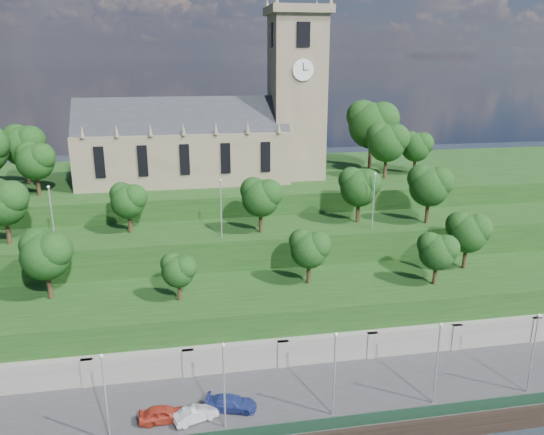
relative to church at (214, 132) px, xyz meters
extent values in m
cube|color=#2D2D30|center=(-0.79, -39.98, -21.52)|extent=(160.00, 12.00, 2.00)
cube|color=#163120|center=(-0.79, -45.38, -19.92)|extent=(160.00, 0.10, 1.20)
cube|color=slate|center=(-0.79, -33.98, -20.02)|extent=(160.00, 2.00, 5.00)
cube|color=slate|center=(-15.79, -34.78, -20.02)|extent=(1.20, 0.60, 5.00)
cube|color=slate|center=(-5.79, -34.78, -20.02)|extent=(1.20, 0.60, 5.00)
cube|color=slate|center=(4.21, -34.78, -20.02)|extent=(1.20, 0.60, 5.00)
cube|color=slate|center=(14.21, -34.78, -20.02)|extent=(1.20, 0.60, 5.00)
cube|color=slate|center=(24.21, -34.78, -20.02)|extent=(1.20, 0.60, 5.00)
cube|color=slate|center=(34.21, -34.78, -20.02)|extent=(1.20, 0.60, 5.00)
cube|color=#153511|center=(-0.79, -27.98, -18.52)|extent=(160.00, 12.00, 8.00)
cube|color=#153511|center=(-0.79, -16.98, -16.52)|extent=(160.00, 10.00, 12.00)
cube|color=#153511|center=(-0.79, 4.02, -15.02)|extent=(160.00, 32.00, 15.00)
cube|color=#6C614C|center=(-4.79, 0.02, -3.52)|extent=(32.00, 12.00, 8.00)
cube|color=#202428|center=(-4.79, 0.02, 0.48)|extent=(32.00, 10.18, 10.18)
cone|color=#6C614C|center=(-18.79, -5.98, 1.38)|extent=(0.70, 0.70, 1.80)
cone|color=#6C614C|center=(-14.12, -5.98, 1.38)|extent=(0.70, 0.70, 1.80)
cone|color=#6C614C|center=(-9.46, -5.98, 1.38)|extent=(0.70, 0.70, 1.80)
cone|color=#6C614C|center=(-4.79, -5.98, 1.38)|extent=(0.70, 0.70, 1.80)
cone|color=#6C614C|center=(-0.12, -5.98, 1.38)|extent=(0.70, 0.70, 1.80)
cone|color=#6C614C|center=(4.54, -5.98, 1.38)|extent=(0.70, 0.70, 1.80)
cone|color=#6C614C|center=(9.21, -5.98, 1.38)|extent=(0.70, 0.70, 1.80)
cube|color=black|center=(-16.79, -6.06, -3.02)|extent=(1.40, 0.25, 4.50)
cube|color=black|center=(-10.79, -6.06, -3.02)|extent=(1.40, 0.25, 4.50)
cube|color=black|center=(-4.79, -6.06, -3.02)|extent=(1.40, 0.25, 4.50)
cube|color=black|center=(1.21, -6.06, -3.02)|extent=(1.40, 0.25, 4.50)
cube|color=black|center=(7.21, -6.06, -3.02)|extent=(1.40, 0.25, 4.50)
cube|color=#6C614C|center=(13.21, 0.02, 4.98)|extent=(8.00, 8.00, 25.00)
cube|color=#6C614C|center=(13.21, 0.02, 18.08)|extent=(9.20, 9.20, 1.20)
cone|color=#6C614C|center=(9.21, 4.02, 19.28)|extent=(0.80, 0.80, 1.60)
cone|color=#6C614C|center=(17.21, -3.98, 19.28)|extent=(0.80, 0.80, 1.60)
cone|color=#6C614C|center=(17.21, 4.02, 19.28)|extent=(0.80, 0.80, 1.60)
cube|color=black|center=(13.21, -4.06, 14.48)|extent=(2.00, 0.25, 3.50)
cube|color=black|center=(13.21, 4.10, 14.48)|extent=(2.00, 0.25, 3.50)
cube|color=black|center=(9.13, 0.02, 14.48)|extent=(0.25, 2.00, 3.50)
cube|color=black|center=(17.29, 0.02, 14.48)|extent=(0.25, 2.00, 3.50)
cylinder|color=white|center=(13.21, -4.10, 9.48)|extent=(3.20, 0.30, 3.20)
cylinder|color=white|center=(17.33, 0.02, 9.48)|extent=(0.30, 3.20, 3.20)
cube|color=black|center=(13.21, -4.28, 9.98)|extent=(0.12, 0.05, 1.10)
cube|color=black|center=(13.61, -4.28, 9.48)|extent=(0.80, 0.05, 0.12)
cylinder|color=black|center=(-20.55, -25.98, -12.80)|extent=(0.51, 0.51, 3.44)
sphere|color=black|center=(-20.55, -25.98, -9.48)|extent=(5.35, 5.35, 5.35)
sphere|color=black|center=(-19.48, -26.52, -8.68)|extent=(4.01, 4.01, 4.01)
sphere|color=black|center=(-21.49, -25.32, -8.41)|extent=(3.74, 3.74, 3.74)
cylinder|color=black|center=(-6.36, -28.98, -13.35)|extent=(0.46, 0.46, 2.34)
sphere|color=black|center=(-6.36, -28.98, -11.08)|extent=(3.65, 3.65, 3.65)
sphere|color=black|center=(-5.63, -29.35, -10.54)|extent=(2.73, 2.73, 2.73)
sphere|color=black|center=(-7.00, -28.53, -10.35)|extent=(2.55, 2.55, 2.55)
cylinder|color=black|center=(8.86, -26.98, -13.10)|extent=(0.49, 0.49, 2.85)
sphere|color=black|center=(8.86, -26.98, -10.34)|extent=(4.43, 4.43, 4.43)
sphere|color=black|center=(9.75, -27.43, -9.68)|extent=(3.33, 3.33, 3.33)
sphere|color=black|center=(8.09, -26.43, -9.45)|extent=(3.10, 3.10, 3.10)
cylinder|color=black|center=(23.49, -29.98, -13.16)|extent=(0.48, 0.48, 2.73)
sphere|color=black|center=(23.49, -29.98, -10.52)|extent=(4.24, 4.24, 4.24)
sphere|color=black|center=(24.34, -30.41, -9.89)|extent=(3.18, 3.18, 3.18)
sphere|color=black|center=(22.75, -29.45, -9.67)|extent=(2.97, 2.97, 2.97)
cylinder|color=black|center=(29.54, -25.98, -12.93)|extent=(0.50, 0.50, 3.18)
sphere|color=black|center=(29.54, -25.98, -9.86)|extent=(4.94, 4.94, 4.94)
sphere|color=black|center=(30.52, -26.48, -9.12)|extent=(3.71, 3.71, 3.71)
sphere|color=black|center=(28.67, -25.37, -8.87)|extent=(3.46, 3.46, 3.46)
cylinder|color=black|center=(-26.52, -17.98, -8.77)|extent=(0.52, 0.52, 3.50)
sphere|color=black|center=(-26.52, -17.98, -5.39)|extent=(5.44, 5.44, 5.44)
sphere|color=black|center=(-25.43, -18.53, -4.58)|extent=(4.08, 4.08, 4.08)
cylinder|color=black|center=(-12.34, -15.98, -9.11)|extent=(0.49, 0.49, 2.83)
sphere|color=black|center=(-12.34, -15.98, -6.37)|extent=(4.40, 4.40, 4.40)
sphere|color=black|center=(-11.46, -16.43, -5.71)|extent=(3.30, 3.30, 3.30)
sphere|color=black|center=(-13.11, -15.43, -5.49)|extent=(3.08, 3.08, 3.08)
cylinder|color=black|center=(4.38, -18.98, -8.96)|extent=(0.50, 0.50, 3.12)
sphere|color=black|center=(4.38, -18.98, -5.95)|extent=(4.85, 4.85, 4.85)
sphere|color=black|center=(5.35, -19.47, -5.22)|extent=(3.64, 3.64, 3.64)
sphere|color=black|center=(3.53, -18.38, -4.98)|extent=(3.40, 3.40, 3.40)
cylinder|color=black|center=(18.20, -16.98, -8.88)|extent=(0.51, 0.51, 3.29)
sphere|color=black|center=(18.20, -16.98, -5.70)|extent=(5.11, 5.11, 5.11)
sphere|color=black|center=(19.23, -17.50, -4.94)|extent=(3.83, 3.83, 3.83)
sphere|color=black|center=(17.31, -16.35, -4.68)|extent=(3.58, 3.58, 3.58)
cylinder|color=black|center=(27.43, -18.98, -8.79)|extent=(0.51, 0.51, 3.47)
sphere|color=black|center=(27.43, -18.98, -5.43)|extent=(5.40, 5.40, 5.40)
sphere|color=black|center=(28.51, -19.52, -4.62)|extent=(4.05, 4.05, 4.05)
sphere|color=black|center=(26.49, -18.31, -4.35)|extent=(3.78, 3.78, 3.78)
cylinder|color=black|center=(-28.81, 2.02, -5.55)|extent=(0.54, 0.54, 3.94)
sphere|color=black|center=(-28.81, 2.02, -1.74)|extent=(6.14, 6.14, 6.14)
sphere|color=black|center=(-27.58, 1.40, -0.82)|extent=(4.60, 4.60, 4.60)
sphere|color=black|center=(-29.88, 2.78, -0.51)|extent=(4.29, 4.29, 4.29)
cylinder|color=black|center=(-25.42, -5.98, -5.87)|extent=(0.51, 0.51, 3.30)
sphere|color=black|center=(-25.42, -5.98, -2.69)|extent=(5.13, 5.13, 5.13)
sphere|color=black|center=(-24.39, -6.50, -1.92)|extent=(3.84, 3.84, 3.84)
sphere|color=black|center=(-26.32, -5.34, -1.66)|extent=(3.59, 3.59, 3.59)
cylinder|color=black|center=(27.15, -3.98, -5.59)|extent=(0.53, 0.53, 3.85)
sphere|color=black|center=(27.15, -3.98, -1.87)|extent=(6.00, 6.00, 6.00)
sphere|color=black|center=(28.35, -4.58, -0.97)|extent=(4.50, 4.50, 4.50)
sphere|color=black|center=(26.10, -3.24, -0.67)|extent=(4.20, 4.20, 4.20)
cylinder|color=black|center=(27.47, 4.02, -4.98)|extent=(0.59, 0.59, 5.09)
sphere|color=black|center=(27.47, 4.02, -0.05)|extent=(7.92, 7.92, 7.92)
sphere|color=black|center=(29.06, 3.22, 1.14)|extent=(5.94, 5.94, 5.94)
sphere|color=black|center=(26.08, 5.01, 1.53)|extent=(5.55, 5.55, 5.55)
cylinder|color=black|center=(33.13, -1.98, -5.98)|extent=(0.50, 0.50, 3.08)
sphere|color=black|center=(33.13, -1.98, -3.01)|extent=(4.79, 4.79, 4.79)
sphere|color=black|center=(34.09, -2.46, -2.29)|extent=(3.59, 3.59, 3.59)
sphere|color=black|center=(32.29, -1.39, -2.05)|extent=(3.35, 3.35, 3.35)
cylinder|color=#B2B2B7|center=(-12.79, -43.48, -16.40)|extent=(0.16, 0.16, 8.24)
sphere|color=silver|center=(-12.79, -43.48, -12.16)|extent=(0.36, 0.36, 0.36)
cylinder|color=#B2B2B7|center=(-2.79, -43.48, -16.40)|extent=(0.16, 0.16, 8.24)
sphere|color=silver|center=(-2.79, -43.48, -12.16)|extent=(0.36, 0.36, 0.36)
cylinder|color=#B2B2B7|center=(7.21, -43.48, -16.40)|extent=(0.16, 0.16, 8.24)
sphere|color=silver|center=(7.21, -43.48, -12.16)|extent=(0.36, 0.36, 0.36)
cylinder|color=#B2B2B7|center=(17.21, -43.48, -16.40)|extent=(0.16, 0.16, 8.24)
sphere|color=silver|center=(17.21, -43.48, -12.16)|extent=(0.36, 0.36, 0.36)
cylinder|color=#B2B2B7|center=(27.21, -43.48, -16.40)|extent=(0.16, 0.16, 8.24)
sphere|color=silver|center=(27.21, -43.48, -12.16)|extent=(0.36, 0.36, 0.36)
cylinder|color=#B2B2B7|center=(-20.79, -19.98, -6.90)|extent=(0.16, 0.16, 7.25)
sphere|color=silver|center=(-20.79, -19.98, -3.15)|extent=(0.36, 0.36, 0.36)
cylinder|color=#B2B2B7|center=(-0.79, -19.98, -6.90)|extent=(0.16, 0.16, 7.25)
sphere|color=silver|center=(-0.79, -19.98, -3.15)|extent=(0.36, 0.36, 0.36)
cylinder|color=#B2B2B7|center=(19.21, -19.98, -6.90)|extent=(0.16, 0.16, 7.25)
sphere|color=silver|center=(19.21, -19.98, -3.15)|extent=(0.36, 0.36, 0.36)
imported|color=maroon|center=(-8.27, -41.64, -19.77)|extent=(4.44, 1.80, 1.51)
imported|color=#A3A3A8|center=(-5.35, -42.05, -19.85)|extent=(4.34, 2.66, 1.35)
imported|color=navy|center=(-1.97, -41.07, -19.83)|extent=(5.10, 3.13, 1.38)
camera|label=1|loc=(-5.73, -83.63, 11.39)|focal=35.00mm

